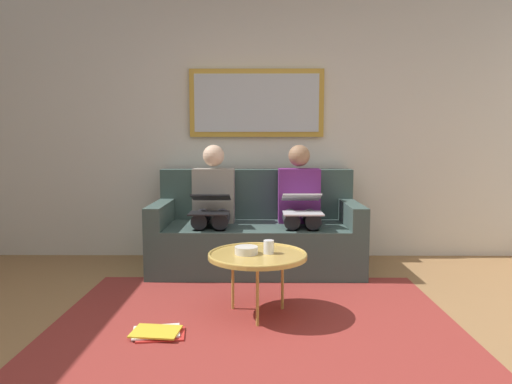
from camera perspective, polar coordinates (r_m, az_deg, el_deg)
name	(u,v)px	position (r m, az deg, el deg)	size (l,w,h in m)	color
wall_rear	(257,129)	(4.69, 0.08, 7.88)	(6.00, 0.12, 2.60)	beige
area_rug	(255,317)	(3.15, -0.11, -15.30)	(2.60, 1.80, 0.01)	maroon
couch	(256,234)	(4.29, 0.04, -5.22)	(1.87, 0.90, 0.90)	#384C47
framed_mirror	(257,103)	(4.61, 0.07, 11.03)	(1.33, 0.05, 0.67)	#B7892D
coffee_table	(258,256)	(3.08, 0.20, -7.95)	(0.66, 0.66, 0.43)	tan
cup	(269,247)	(3.08, 1.60, -6.86)	(0.07, 0.07, 0.09)	silver
bowl	(246,250)	(3.07, -1.22, -7.27)	(0.15, 0.15, 0.05)	beige
person_left	(300,203)	(4.19, 5.47, -1.42)	(0.38, 0.58, 1.14)	#66236B
laptop_silver	(302,204)	(3.96, 5.76, -1.51)	(0.34, 0.39, 0.17)	silver
person_right	(213,203)	(4.19, -5.39, -1.41)	(0.38, 0.58, 1.14)	gray
laptop_black	(210,204)	(3.96, -5.74, -1.52)	(0.34, 0.38, 0.16)	black
magazine_stack	(158,333)	(2.94, -12.16, -16.76)	(0.34, 0.26, 0.03)	red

